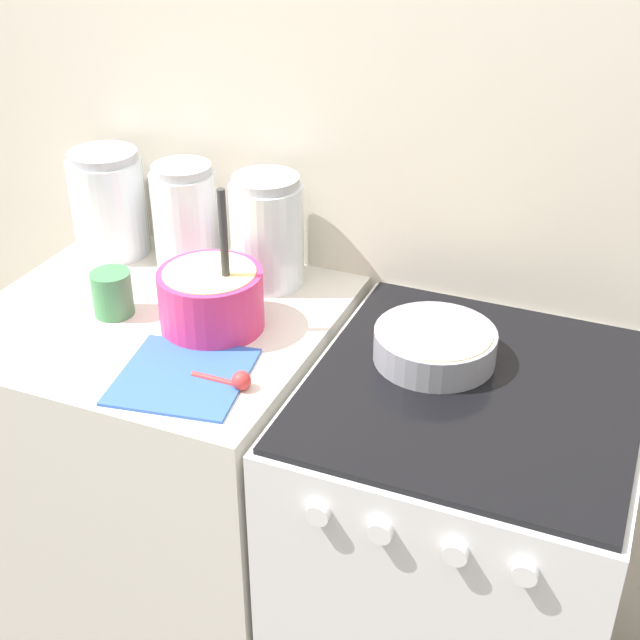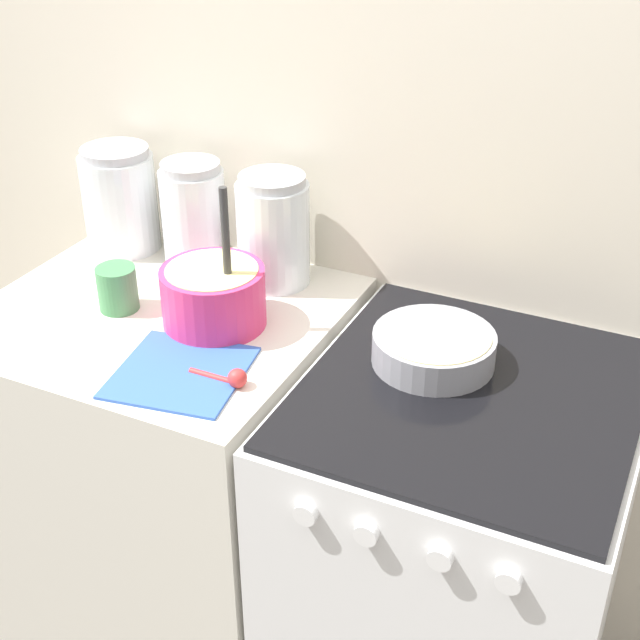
% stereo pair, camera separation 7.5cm
% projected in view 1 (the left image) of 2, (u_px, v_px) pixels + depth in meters
% --- Properties ---
extents(wall_back, '(4.43, 0.05, 2.40)m').
position_uv_depth(wall_back, '(378.00, 161.00, 1.86)').
color(wall_back, beige).
rests_on(wall_back, ground_plane).
extents(countertop_cabinet, '(0.72, 0.66, 0.94)m').
position_uv_depth(countertop_cabinet, '(172.00, 488.00, 2.07)').
color(countertop_cabinet, silver).
rests_on(countertop_cabinet, ground_plane).
extents(stove, '(0.61, 0.67, 0.94)m').
position_uv_depth(stove, '(455.00, 572.00, 1.85)').
color(stove, silver).
rests_on(stove, ground_plane).
extents(mixing_bowl, '(0.21, 0.21, 0.30)m').
position_uv_depth(mixing_bowl, '(211.00, 295.00, 1.76)').
color(mixing_bowl, '#E0336B').
rests_on(mixing_bowl, countertop_cabinet).
extents(baking_pan, '(0.23, 0.23, 0.06)m').
position_uv_depth(baking_pan, '(435.00, 344.00, 1.67)').
color(baking_pan, gray).
rests_on(baking_pan, stove).
extents(storage_jar_left, '(0.17, 0.17, 0.24)m').
position_uv_depth(storage_jar_left, '(110.00, 210.00, 2.04)').
color(storage_jar_left, silver).
rests_on(storage_jar_left, countertop_cabinet).
extents(storage_jar_middle, '(0.14, 0.14, 0.24)m').
position_uv_depth(storage_jar_middle, '(186.00, 224.00, 1.97)').
color(storage_jar_middle, silver).
rests_on(storage_jar_middle, countertop_cabinet).
extents(storage_jar_right, '(0.16, 0.16, 0.24)m').
position_uv_depth(storage_jar_right, '(267.00, 238.00, 1.91)').
color(storage_jar_right, silver).
rests_on(storage_jar_right, countertop_cabinet).
extents(tin_can, '(0.08, 0.08, 0.09)m').
position_uv_depth(tin_can, '(112.00, 293.00, 1.81)').
color(tin_can, '#3F7F4C').
rests_on(tin_can, countertop_cabinet).
extents(recipe_page, '(0.27, 0.27, 0.01)m').
position_uv_depth(recipe_page, '(183.00, 376.00, 1.63)').
color(recipe_page, '#3359B2').
rests_on(recipe_page, countertop_cabinet).
extents(measuring_spoon, '(0.12, 0.04, 0.04)m').
position_uv_depth(measuring_spoon, '(235.00, 380.00, 1.60)').
color(measuring_spoon, red).
rests_on(measuring_spoon, countertop_cabinet).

